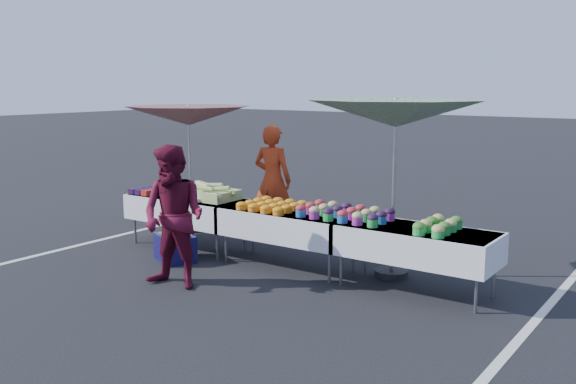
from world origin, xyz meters
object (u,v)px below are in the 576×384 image
Objects in this scene: table_right at (416,243)px; storage_bin at (175,247)px; customer at (174,217)px; umbrella_right at (396,115)px; vendor at (273,180)px; umbrella_left at (189,117)px; table_center at (288,223)px; table_left at (188,208)px.

table_right is 3.31m from storage_bin.
umbrella_right reaches higher than customer.
table_right is 1.06× the size of vendor.
table_right is 0.84× the size of umbrella_left.
customer is at bearing 95.68° from vendor.
customer is at bearing -135.72° from umbrella_right.
customer is (0.68, -2.87, -0.03)m from vendor.
umbrella_right is (-0.49, 0.40, 1.43)m from table_right.
table_center is 1.61m from storage_bin.
customer is 0.76× the size of umbrella_right.
umbrella_right is at bearing 35.68° from customer.
table_left is at bearing 143.70° from storage_bin.
table_center is at bearing -17.63° from umbrella_left.
table_center is (1.80, 0.00, 0.00)m from table_left.
vendor is 1.68m from umbrella_left.
umbrella_left reaches higher than table_right.
table_right is 2.83m from customer.
table_right is 1.10× the size of customer.
umbrella_right is at bearing 44.66° from storage_bin.
table_center is 2.92m from umbrella_left.
customer is 1.33m from storage_bin.
storage_bin is at bearing -155.46° from table_center.
storage_bin is (-0.82, 0.82, -0.65)m from customer.
storage_bin is (-2.73, -1.05, -1.82)m from umbrella_right.
umbrella_left is at bearing 150.32° from storage_bin.
customer reaches higher than table_left.
table_center is 1.00× the size of table_right.
table_right is at bearing -10.47° from umbrella_left.
umbrella_right is 3.45m from storage_bin.
table_right is (3.60, 0.00, 0.00)m from table_left.
table_left is 1.66m from umbrella_left.
customer is 2.47× the size of storage_bin.
umbrella_right is 3.25× the size of storage_bin.
umbrella_left is 3.22× the size of storage_bin.
table_left and table_center have the same top height.
umbrella_left is at bearing 174.08° from umbrella_right.
vendor is at bearing 132.51° from table_center.
table_left and table_right have the same top height.
table_right is 0.84× the size of umbrella_right.
umbrella_right reaches higher than table_center.
umbrella_left is (-0.70, 0.79, 1.28)m from table_left.
customer is at bearing -112.46° from table_center.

